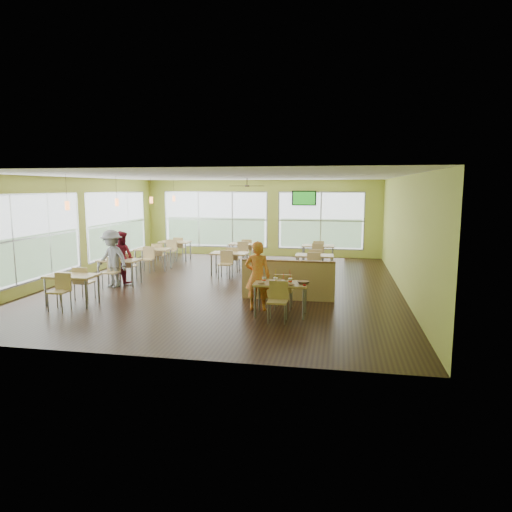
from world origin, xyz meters
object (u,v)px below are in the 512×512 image
man_plaid (257,276)px  food_basket (303,282)px  main_table (281,288)px  half_wall_divider (288,280)px

man_plaid → food_basket: size_ratio=6.13×
main_table → half_wall_divider: bearing=90.0°
half_wall_divider → man_plaid: bearing=-118.1°
main_table → half_wall_divider: (0.00, 1.45, -0.11)m
main_table → man_plaid: (-0.60, 0.33, 0.19)m
man_plaid → food_basket: 1.17m
main_table → food_basket: bearing=-2.8°
half_wall_divider → food_basket: (0.51, -1.47, 0.26)m
main_table → half_wall_divider: half_wall_divider is taller
main_table → man_plaid: bearing=151.0°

